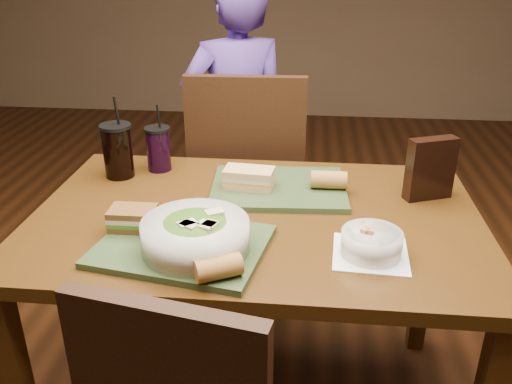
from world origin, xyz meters
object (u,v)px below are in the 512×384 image
Objects in this scene: sandwich_near at (133,218)px; baguette_near at (218,268)px; cup_cola at (118,150)px; chair_far at (249,182)px; baguette_far at (329,180)px; soup_bowl at (371,243)px; tray_far at (279,188)px; cup_berry at (158,148)px; diner at (236,128)px; chip_bag at (430,169)px; dining_table at (256,241)px; tray_near at (182,246)px; salad_bowl at (196,233)px; sandwich_far at (249,178)px.

sandwich_near reaches higher than baguette_near.
chair_far is at bearing 44.59° from cup_cola.
soup_bowl is at bearing -74.58° from baguette_far.
cup_berry is at bearing 162.21° from tray_far.
baguette_near is at bearing -38.75° from sandwich_near.
diner reaches higher than tray_far.
cup_cola is at bearing 113.64° from sandwich_near.
chip_bag is at bearing 109.62° from diner.
sandwich_near is 1.15× the size of baguette_near.
baguette_near is (-0.36, -0.17, 0.01)m from soup_bowl.
diner reaches higher than chair_far.
cup_cola is (-0.29, -0.75, 0.16)m from diner.
dining_table is 12.07× the size of baguette_near.
tray_near is 0.19m from baguette_near.
salad_bowl is 0.60m from cup_berry.
sandwich_far is 0.68× the size of cup_berry.
dining_table is 5.54× the size of cup_berry.
sandwich_far is 0.36m from cup_berry.
tray_near is at bearing -95.32° from chair_far.
cup_cola reaches higher than soup_bowl.
sandwich_far is 1.49× the size of baguette_near.
cup_berry is at bearing 143.57° from soup_bowl.
tray_near is 2.62× the size of sandwich_far.
cup_cola reaches higher than sandwich_far.
cup_cola is at bearing -135.41° from chair_far.
tray_near is at bearing -134.88° from baguette_far.
tray_far is 3.90× the size of baguette_near.
baguette_near is (0.08, -0.12, -0.02)m from salad_bowl.
sandwich_far reaches higher than tray_far.
dining_table is 0.38m from sandwich_near.
chip_bag reaches higher than baguette_near.
diner reaches higher than salad_bowl.
cup_cola reaches higher than cup_berry.
chair_far is 0.83m from sandwich_near.
cup_cola is (-0.43, 0.60, 0.05)m from baguette_near.
tray_far is at bearing 12.29° from sandwich_far.
baguette_far is (0.34, 0.41, -0.02)m from salad_bowl.
baguette_far is 0.59m from cup_berry.
sandwich_far is (-0.09, -0.02, 0.04)m from tray_far.
diner is at bearing 100.38° from sandwich_far.
cup_berry is at bearing 113.68° from salad_bowl.
cup_cola is (-0.79, 0.43, 0.06)m from soup_bowl.
sandwich_far is (0.05, -0.47, 0.22)m from chair_far.
tray_near is (-0.08, -0.84, 0.18)m from chair_far.
chip_bag is (1.00, -0.07, 0.00)m from cup_cola.
cup_berry is at bearing 54.22° from diner.
sandwich_far reaches higher than baguette_near.
soup_bowl reaches higher than tray_far.
baguette_near reaches higher than tray_far.
dining_table is at bearing 82.11° from baguette_near.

